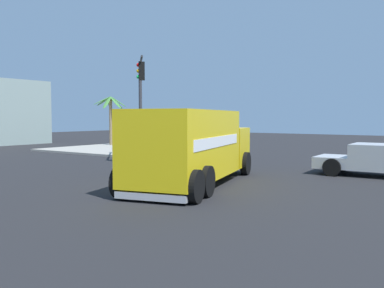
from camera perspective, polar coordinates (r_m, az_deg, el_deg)
ground_plane at (r=15.01m, az=-4.22°, el=-6.02°), size 100.00×100.00×0.00m
sidewalk_corner_far at (r=32.98m, az=-7.48°, el=-0.62°), size 11.20×11.20×0.14m
delivery_truck at (r=15.57m, az=0.12°, el=-0.27°), size 8.39×4.56×2.77m
traffic_light_primary at (r=24.59m, az=-7.01°, el=6.92°), size 3.04×2.86×5.77m
pickup_silver at (r=19.51m, az=23.99°, el=-1.93°), size 2.40×5.27×1.38m
palm_tree_far at (r=36.68m, az=-11.02°, el=4.48°), size 2.71×2.78×4.19m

